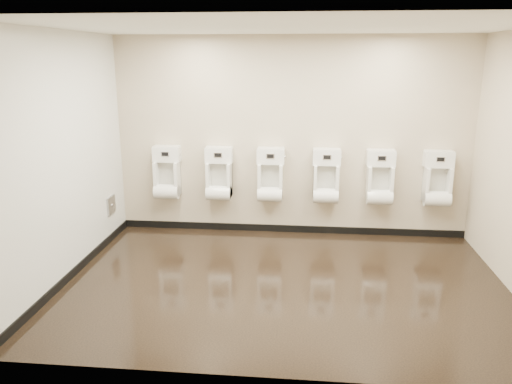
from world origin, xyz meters
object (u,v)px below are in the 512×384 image
urinal_1 (219,178)px  urinal_3 (326,180)px  urinal_2 (270,179)px  urinal_5 (437,183)px  urinal_4 (380,181)px  access_panel (111,205)px  urinal_0 (167,176)px

urinal_1 → urinal_3: same height
urinal_1 → urinal_3: bearing=0.0°
urinal_2 → urinal_5: same height
urinal_3 → urinal_5: bearing=0.0°
urinal_1 → urinal_4: size_ratio=1.00×
access_panel → urinal_4: (3.73, 0.42, 0.33)m
urinal_3 → urinal_4: 0.74m
urinal_2 → urinal_3: 0.78m
access_panel → urinal_2: 2.27m
urinal_4 → urinal_3: bearing=180.0°
urinal_3 → urinal_4: same height
urinal_1 → urinal_3: size_ratio=1.00×
urinal_1 → urinal_5: (3.04, 0.00, 0.00)m
urinal_0 → urinal_3: same height
access_panel → urinal_0: bearing=30.8°
access_panel → urinal_1: 1.56m
urinal_1 → urinal_5: same height
urinal_1 → urinal_0: bearing=180.0°
urinal_0 → urinal_3: size_ratio=1.00×
urinal_0 → urinal_2: size_ratio=1.00×
urinal_1 → urinal_3: 1.52m
access_panel → urinal_4: bearing=6.4°
access_panel → urinal_2: bearing=10.7°
urinal_3 → urinal_4: bearing=0.0°
urinal_0 → access_panel: bearing=-149.2°
urinal_1 → urinal_4: bearing=0.0°
urinal_3 → urinal_5: same height
access_panel → urinal_3: urinal_3 is taller
urinal_5 → urinal_0: bearing=180.0°
urinal_1 → urinal_4: same height
urinal_0 → urinal_5: (3.80, 0.00, 0.00)m
urinal_0 → urinal_2: (1.50, 0.00, 0.00)m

